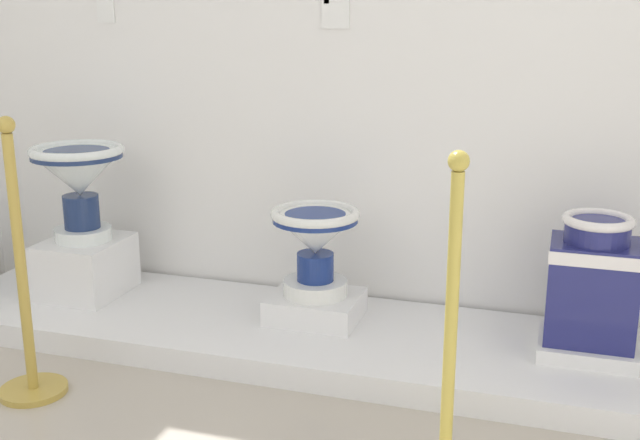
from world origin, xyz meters
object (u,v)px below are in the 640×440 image
Objects in this scene: antique_toilet_rightmost at (79,175)px; plinth_block_slender_white at (586,346)px; info_placard_second at (335,11)px; antique_toilet_slender_white at (593,277)px; stanchion_post_near_left at (26,314)px; plinth_block_pale_glazed at (315,307)px; antique_toilet_pale_glazed at (315,238)px; info_placard_first at (105,5)px; stanchion_post_near_right at (449,374)px; plinth_block_rightmost at (86,267)px.

antique_toilet_rightmost reaches higher than plinth_block_slender_white.
antique_toilet_slender_white is at bearing -17.37° from info_placard_second.
plinth_block_pale_glazed is at bearing 42.04° from stanchion_post_near_left.
plinth_block_pale_glazed is 0.31m from antique_toilet_pale_glazed.
info_placard_first is 0.15× the size of stanchion_post_near_right.
plinth_block_pale_glazed is 1.13m from plinth_block_slender_white.
info_placard_second reaches higher than plinth_block_rightmost.
antique_toilet_slender_white is at bearing 0.29° from plinth_block_rightmost.
plinth_block_rightmost is 2.53× the size of info_placard_first.
plinth_block_rightmost is 1.08× the size of plinth_block_slender_white.
plinth_block_slender_white is at bearing 45.00° from antique_toilet_slender_white.
antique_toilet_slender_white reaches higher than antique_toilet_pale_glazed.
plinth_block_rightmost is 0.38× the size of stanchion_post_near_left.
stanchion_post_near_left reaches higher than plinth_block_pale_glazed.
antique_toilet_slender_white is (2.26, 0.01, 0.18)m from plinth_block_rightmost.
stanchion_post_near_right is at bearing -1.52° from stanchion_post_near_left.
antique_toilet_slender_white is (2.26, 0.01, -0.26)m from antique_toilet_rightmost.
info_placard_first reaches higher than stanchion_post_near_right.
plinth_block_rightmost reaches higher than plinth_block_slender_white.
plinth_block_rightmost is 0.44m from antique_toilet_rightmost.
plinth_block_slender_white is 2.66m from info_placard_first.
info_placard_first is 1.07× the size of info_placard_second.
info_placard_first is (-0.03, 0.37, 0.75)m from antique_toilet_rightmost.
plinth_block_rightmost is at bearing 156.27° from stanchion_post_near_right.
plinth_block_slender_white is 2.34× the size of info_placard_first.
info_placard_second reaches higher than antique_toilet_pale_glazed.
antique_toilet_rightmost reaches higher than plinth_block_rightmost.
info_placard_second reaches higher than antique_toilet_slender_white.
antique_toilet_rightmost is at bearing -178.74° from plinth_block_pale_glazed.
stanchion_post_near_left is at bearing -158.83° from plinth_block_slender_white.
stanchion_post_near_left reaches higher than antique_toilet_slender_white.
info_placard_second reaches higher than antique_toilet_rightmost.
stanchion_post_near_right is at bearing -49.89° from plinth_block_pale_glazed.
stanchion_post_near_right is at bearing -58.59° from info_placard_second.
antique_toilet_pale_glazed is 1.19m from stanchion_post_near_left.
plinth_block_rightmost is at bearing 0.00° from antique_toilet_rightmost.
stanchion_post_near_right is (0.70, -0.83, 0.17)m from plinth_block_pale_glazed.
antique_toilet_rightmost is 0.88m from stanchion_post_near_left.
info_placard_first reaches higher than plinth_block_pale_glazed.
antique_toilet_pale_glazed is at bearing 179.31° from plinth_block_slender_white.
antique_toilet_pale_glazed is at bearing -87.01° from info_placard_second.
antique_toilet_slender_white is 3.18× the size of info_placard_first.
antique_toilet_rightmost is (0.00, 0.00, 0.44)m from plinth_block_rightmost.
plinth_block_slender_white is 0.36× the size of stanchion_post_near_right.
plinth_block_rightmost is 0.80× the size of antique_toilet_slender_white.
stanchion_post_near_right is at bearing -32.21° from info_placard_first.
stanchion_post_near_left is at bearing -75.60° from info_placard_first.
stanchion_post_near_right is (1.87, -1.18, -1.10)m from info_placard_first.
antique_toilet_rightmost is at bearing 0.00° from plinth_block_rightmost.
antique_toilet_rightmost is at bearing 156.27° from stanchion_post_near_right.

